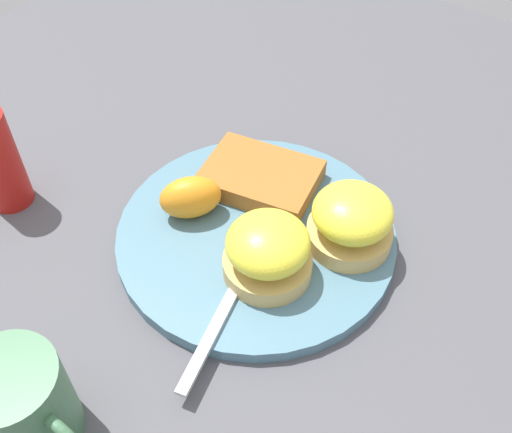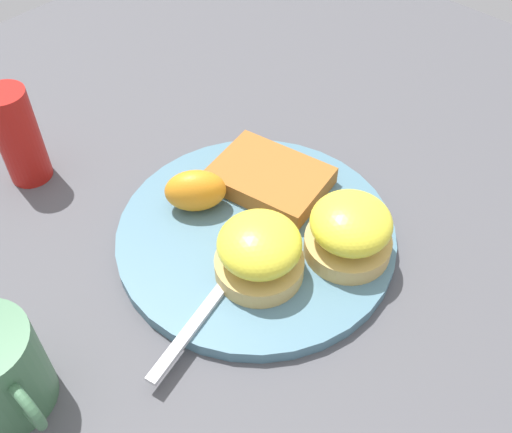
{
  "view_description": "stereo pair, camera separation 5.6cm",
  "coord_description": "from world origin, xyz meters",
  "px_view_note": "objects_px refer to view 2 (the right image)",
  "views": [
    {
      "loc": [
        0.21,
        -0.31,
        0.45
      ],
      "look_at": [
        0.0,
        0.0,
        0.03
      ],
      "focal_mm": 42.0,
      "sensor_mm": 36.0,
      "label": 1
    },
    {
      "loc": [
        0.26,
        -0.28,
        0.45
      ],
      "look_at": [
        0.0,
        0.0,
        0.03
      ],
      "focal_mm": 42.0,
      "sensor_mm": 36.0,
      "label": 2
    }
  ],
  "objects_px": {
    "orange_wedge": "(195,191)",
    "fork": "(241,263)",
    "hashbrown_patty": "(270,178)",
    "condiment_bottle": "(18,136)",
    "sandwich_benedict_right": "(350,230)",
    "sandwich_benedict_left": "(259,252)"
  },
  "relations": [
    {
      "from": "hashbrown_patty",
      "to": "fork",
      "type": "xyz_separation_m",
      "value": [
        0.05,
        -0.1,
        -0.01
      ]
    },
    {
      "from": "sandwich_benedict_left",
      "to": "hashbrown_patty",
      "type": "xyz_separation_m",
      "value": [
        -0.07,
        0.09,
        -0.02
      ]
    },
    {
      "from": "fork",
      "to": "condiment_bottle",
      "type": "height_order",
      "value": "condiment_bottle"
    },
    {
      "from": "condiment_bottle",
      "to": "fork",
      "type": "bearing_deg",
      "value": 12.4
    },
    {
      "from": "sandwich_benedict_right",
      "to": "hashbrown_patty",
      "type": "height_order",
      "value": "sandwich_benedict_right"
    },
    {
      "from": "orange_wedge",
      "to": "sandwich_benedict_right",
      "type": "bearing_deg",
      "value": 21.07
    },
    {
      "from": "hashbrown_patty",
      "to": "orange_wedge",
      "type": "xyz_separation_m",
      "value": [
        -0.03,
        -0.07,
        0.01
      ]
    },
    {
      "from": "sandwich_benedict_left",
      "to": "sandwich_benedict_right",
      "type": "xyz_separation_m",
      "value": [
        0.04,
        0.07,
        0.0
      ]
    },
    {
      "from": "condiment_bottle",
      "to": "sandwich_benedict_left",
      "type": "bearing_deg",
      "value": 12.8
    },
    {
      "from": "sandwich_benedict_right",
      "to": "orange_wedge",
      "type": "relative_size",
      "value": 1.34
    },
    {
      "from": "hashbrown_patty",
      "to": "condiment_bottle",
      "type": "relative_size",
      "value": 1.05
    },
    {
      "from": "sandwich_benedict_left",
      "to": "sandwich_benedict_right",
      "type": "relative_size",
      "value": 1.0
    },
    {
      "from": "sandwich_benedict_right",
      "to": "orange_wedge",
      "type": "distance_m",
      "value": 0.15
    },
    {
      "from": "hashbrown_patty",
      "to": "sandwich_benedict_right",
      "type": "bearing_deg",
      "value": -8.35
    },
    {
      "from": "sandwich_benedict_right",
      "to": "hashbrown_patty",
      "type": "distance_m",
      "value": 0.11
    },
    {
      "from": "sandwich_benedict_right",
      "to": "fork",
      "type": "bearing_deg",
      "value": -127.39
    },
    {
      "from": "sandwich_benedict_left",
      "to": "fork",
      "type": "distance_m",
      "value": 0.03
    },
    {
      "from": "hashbrown_patty",
      "to": "sandwich_benedict_left",
      "type": "bearing_deg",
      "value": -52.63
    },
    {
      "from": "sandwich_benedict_right",
      "to": "hashbrown_patty",
      "type": "bearing_deg",
      "value": 171.65
    },
    {
      "from": "sandwich_benedict_left",
      "to": "condiment_bottle",
      "type": "xyz_separation_m",
      "value": [
        -0.28,
        -0.06,
        0.01
      ]
    },
    {
      "from": "orange_wedge",
      "to": "fork",
      "type": "distance_m",
      "value": 0.09
    },
    {
      "from": "hashbrown_patty",
      "to": "condiment_bottle",
      "type": "bearing_deg",
      "value": -143.75
    }
  ]
}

